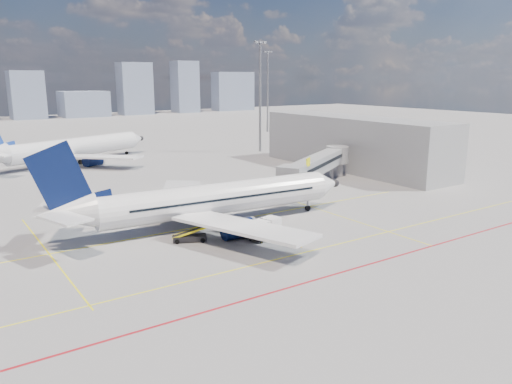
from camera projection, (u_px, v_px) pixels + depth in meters
ground at (258, 240)px, 54.50m from camera, size 420.00×420.00×0.00m
apron_markings at (275, 251)px, 51.02m from camera, size 90.00×35.12×0.01m
jet_bridge at (320, 164)px, 80.14m from camera, size 23.55×15.78×6.30m
terminal_block at (353, 143)px, 96.17m from camera, size 10.00×42.00×10.00m
floodlight_mast_ne at (260, 94)px, 116.60m from camera, size 3.20×0.61×25.45m
floodlight_mast_far at (268, 89)px, 159.60m from camera, size 3.20×0.61×25.45m
main_aircraft at (206, 201)px, 58.42m from camera, size 38.72×33.71×11.30m
second_aircraft at (69, 148)px, 101.68m from camera, size 38.49×32.57×11.76m
baggage_tug at (262, 232)px, 54.98m from camera, size 2.17×1.55×1.38m
cargo_dolly at (265, 228)px, 54.60m from camera, size 4.33×2.77×2.20m
belt_loader at (191, 237)px, 53.82m from camera, size 5.09×3.07×2.09m
ramp_worker at (301, 238)px, 51.99m from camera, size 0.69×0.81×1.88m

